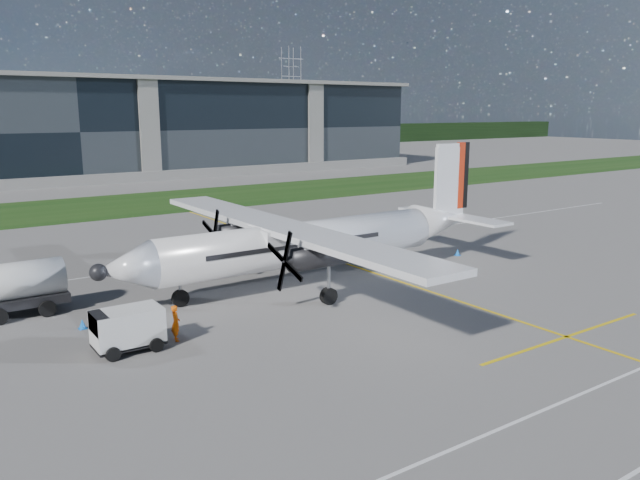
# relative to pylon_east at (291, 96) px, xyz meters

# --- Properties ---
(ground) EXTENTS (400.00, 400.00, 0.00)m
(ground) POSITION_rel_pylon_east_xyz_m (-85.00, -110.00, -15.00)
(ground) COLOR slate
(ground) RESTS_ON ground
(grass_strip) EXTENTS (400.00, 18.00, 0.04)m
(grass_strip) POSITION_rel_pylon_east_xyz_m (-85.00, -102.00, -14.98)
(grass_strip) COLOR #153A0F
(grass_strip) RESTS_ON ground
(terminal_building) EXTENTS (120.00, 20.00, 15.00)m
(terminal_building) POSITION_rel_pylon_east_xyz_m (-85.00, -70.00, -7.50)
(terminal_building) COLOR black
(terminal_building) RESTS_ON ground
(tree_line) EXTENTS (400.00, 6.00, 6.00)m
(tree_line) POSITION_rel_pylon_east_xyz_m (-85.00, -10.00, -12.00)
(tree_line) COLOR black
(tree_line) RESTS_ON ground
(pylon_east) EXTENTS (9.00, 4.60, 30.00)m
(pylon_east) POSITION_rel_pylon_east_xyz_m (0.00, 0.00, 0.00)
(pylon_east) COLOR gray
(pylon_east) RESTS_ON ground
(yellow_taxiway_centerline) EXTENTS (0.20, 70.00, 0.01)m
(yellow_taxiway_centerline) POSITION_rel_pylon_east_xyz_m (-82.00, -140.00, -14.99)
(yellow_taxiway_centerline) COLOR yellow
(yellow_taxiway_centerline) RESTS_ON ground
(turboprop_aircraft) EXTENTS (26.73, 27.72, 8.32)m
(turboprop_aircraft) POSITION_rel_pylon_east_xyz_m (-86.41, -141.17, -10.84)
(turboprop_aircraft) COLOR white
(turboprop_aircraft) RESTS_ON ground
(baggage_tug) EXTENTS (3.18, 1.91, 1.91)m
(baggage_tug) POSITION_rel_pylon_east_xyz_m (-99.68, -145.87, -14.04)
(baggage_tug) COLOR silver
(baggage_tug) RESTS_ON ground
(ground_crew_person) EXTENTS (0.70, 0.89, 1.97)m
(ground_crew_person) POSITION_rel_pylon_east_xyz_m (-97.47, -145.93, -14.02)
(ground_crew_person) COLOR #F25907
(ground_crew_person) RESTS_ON ground
(safety_cone_fwd) EXTENTS (0.36, 0.36, 0.50)m
(safety_cone_fwd) POSITION_rel_pylon_east_xyz_m (-100.68, -141.80, -14.75)
(safety_cone_fwd) COLOR blue
(safety_cone_fwd) RESTS_ON ground
(safety_cone_stbdwing) EXTENTS (0.36, 0.36, 0.50)m
(safety_cone_stbdwing) POSITION_rel_pylon_east_xyz_m (-88.27, -128.03, -14.75)
(safety_cone_stbdwing) COLOR blue
(safety_cone_stbdwing) RESTS_ON ground
(safety_cone_nose_port) EXTENTS (0.36, 0.36, 0.50)m
(safety_cone_nose_port) POSITION_rel_pylon_east_xyz_m (-98.17, -143.17, -14.75)
(safety_cone_nose_port) COLOR blue
(safety_cone_nose_port) RESTS_ON ground
(safety_cone_tail) EXTENTS (0.36, 0.36, 0.50)m
(safety_cone_tail) POSITION_rel_pylon_east_xyz_m (-73.68, -141.19, -14.75)
(safety_cone_tail) COLOR blue
(safety_cone_tail) RESTS_ON ground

